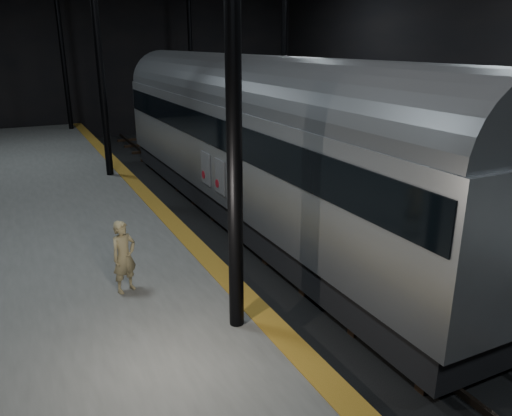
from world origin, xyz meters
TOP-DOWN VIEW (x-y plane):
  - ground at (0.00, 0.00)m, footprint 44.00×44.00m
  - platform_left at (-7.50, 0.00)m, footprint 9.00×43.80m
  - platform_right at (7.50, 0.00)m, footprint 9.00×43.80m
  - tactile_strip at (-3.25, 0.00)m, footprint 0.50×43.80m
  - track at (0.00, 0.00)m, footprint 2.40×43.00m
  - train at (-0.00, 3.41)m, footprint 3.02×20.15m
  - woman at (-5.31, -1.84)m, footprint 0.65×0.55m

SIDE VIEW (x-z plane):
  - ground at x=0.00m, z-range 0.00..0.00m
  - track at x=0.00m, z-range -0.05..0.19m
  - platform_left at x=-7.50m, z-range 0.00..1.00m
  - platform_right at x=7.50m, z-range 0.00..1.00m
  - tactile_strip at x=-3.25m, z-range 1.00..1.01m
  - woman at x=-5.31m, z-range 1.00..2.51m
  - train at x=0.00m, z-range 0.31..5.70m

